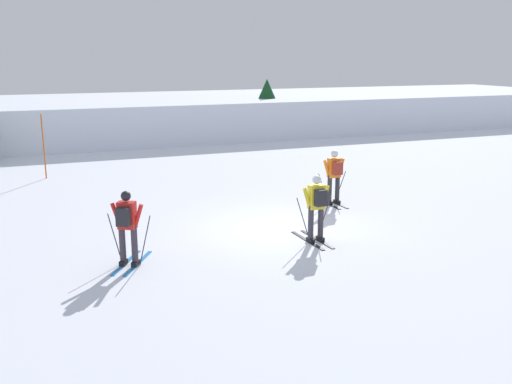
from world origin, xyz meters
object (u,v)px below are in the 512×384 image
skier_yellow (317,205)px  skier_orange (334,175)px  conifer_far_left (267,100)px  skier_red (127,225)px  trail_marker_pole (44,147)px

skier_yellow → skier_orange: bearing=54.5°
conifer_far_left → skier_red: bearing=-120.4°
skier_red → skier_orange: size_ratio=1.00×
skier_yellow → conifer_far_left: 20.13m
skier_yellow → conifer_far_left: size_ratio=0.53×
skier_red → skier_orange: same height
trail_marker_pole → skier_orange: bearing=-41.8°
skier_orange → conifer_far_left: conifer_far_left is taller
trail_marker_pole → skier_red: bearing=-82.2°
skier_red → trail_marker_pole: 10.59m
skier_red → conifer_far_left: 22.03m
skier_yellow → trail_marker_pole: 12.14m
skier_yellow → trail_marker_pole: size_ratio=0.70×
skier_red → trail_marker_pole: (-1.44, 10.48, 0.26)m
conifer_far_left → skier_orange: bearing=-105.1°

